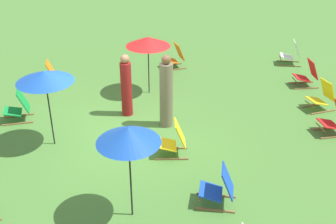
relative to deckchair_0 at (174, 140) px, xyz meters
name	(u,v)px	position (x,y,z in m)	size (l,w,h in m)	color
ground_plane	(120,132)	(-1.11, -1.21, -0.37)	(40.00, 40.00, 0.00)	#477A33
deckchair_0	(174,140)	(0.00, 0.00, 0.00)	(0.53, 0.79, 0.83)	olive
deckchair_1	(307,75)	(-3.31, 4.43, 0.00)	(0.48, 0.76, 0.83)	olive
deckchair_3	(175,57)	(-5.20, 0.64, 0.00)	(0.64, 0.85, 0.83)	olive
deckchair_4	(335,120)	(-0.54, 4.01, 0.00)	(0.54, 0.80, 0.83)	olive
deckchair_5	(322,97)	(-1.80, 4.23, 0.00)	(0.63, 0.85, 0.83)	olive
deckchair_7	(18,107)	(-1.99, -3.78, 0.00)	(0.58, 0.82, 0.83)	olive
deckchair_9	(47,76)	(-3.97, -3.35, 0.00)	(0.52, 0.78, 0.83)	olive
deckchair_10	(219,188)	(1.77, 0.66, 0.00)	(0.66, 0.86, 0.83)	olive
deckchair_11	(292,54)	(-5.09, 4.61, 0.00)	(0.64, 0.85, 0.83)	olive
umbrella_0	(148,41)	(-3.33, -0.34, 1.20)	(1.26, 1.26, 1.70)	black
umbrella_1	(45,76)	(-0.73, -2.74, 1.35)	(1.26, 1.26, 1.85)	black
umbrella_2	(128,135)	(1.91, -0.98, 1.35)	(1.11, 1.11, 1.87)	black
person_0	(126,86)	(-2.04, -1.00, 0.44)	(0.38, 0.38, 1.68)	maroon
person_1	(166,93)	(-1.36, -0.03, 0.52)	(0.39, 0.39, 1.88)	#72664C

